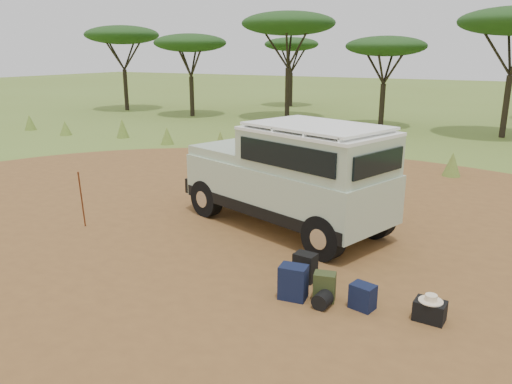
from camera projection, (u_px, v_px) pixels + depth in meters
The scene contains 13 objects.
ground at pixel (248, 242), 10.84m from camera, with size 140.00×140.00×0.00m, color olive.
dirt_clearing at pixel (248, 242), 10.84m from camera, with size 23.00×23.00×0.01m, color brown.
grass_fringe at pixel (369, 155), 18.01m from camera, with size 36.60×1.60×0.90m.
acacia_treeline at pixel (448, 34), 25.91m from camera, with size 46.70×13.20×6.26m.
safari_vehicle at pixel (291, 178), 11.39m from camera, with size 5.47×3.52×2.51m.
walking_staff at pixel (82, 200), 11.46m from camera, with size 0.03×0.03×1.45m, color brown.
backpack_black at pixel (305, 267), 8.94m from camera, with size 0.38×0.28×0.52m, color black.
backpack_navy at pixel (293, 282), 8.28m from camera, with size 0.45×0.32×0.59m, color #111D37.
backpack_olive at pixel (325, 287), 8.23m from camera, with size 0.35×0.26×0.49m, color #34421E.
duffel_navy at pixel (363, 297), 7.97m from camera, with size 0.37×0.28×0.42m, color #111D37.
hard_case at pixel (430, 311), 7.63m from camera, with size 0.46×0.33×0.33m, color black.
stuff_sack at pixel (322, 300), 8.01m from camera, with size 0.27×0.27×0.27m, color black.
safari_hat at pixel (431, 299), 7.58m from camera, with size 0.37×0.37×0.11m.
Camera 1 is at (5.00, -8.82, 3.99)m, focal length 35.00 mm.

